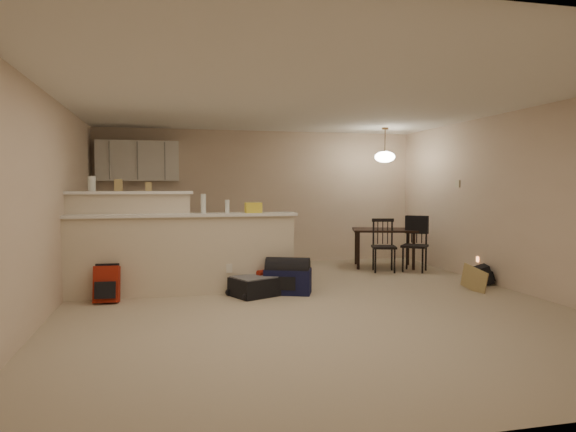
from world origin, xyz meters
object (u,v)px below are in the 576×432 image
object	(u,v)px
dining_chair_far	(415,244)
navy_duffel	(288,281)
dining_table	(384,234)
black_daypack	(482,275)
pendant_lamp	(385,156)
dining_chair_near	(384,245)
red_backpack	(107,284)
suitcase	(260,286)

from	to	relation	value
dining_chair_far	navy_duffel	xyz separation A→B (m)	(-2.53, -1.29, -0.29)
dining_table	black_daypack	bearing A→B (deg)	-50.48
pendant_lamp	navy_duffel	size ratio (longest dim) A/B	1.00
pendant_lamp	dining_chair_far	xyz separation A→B (m)	(0.32, -0.55, -1.53)
dining_chair_near	red_backpack	xyz separation A→B (m)	(-4.33, -1.37, -0.22)
dining_table	pendant_lamp	bearing A→B (deg)	-91.45
pendant_lamp	suitcase	size ratio (longest dim) A/B	0.85
pendant_lamp	dining_chair_far	bearing A→B (deg)	-59.81
dining_chair_far	navy_duffel	distance (m)	2.86
dining_chair_far	red_backpack	bearing A→B (deg)	-126.92
dining_chair_far	red_backpack	world-z (taller)	dining_chair_far
dining_chair_near	navy_duffel	size ratio (longest dim) A/B	1.45
navy_duffel	black_daypack	distance (m)	2.97
dining_chair_far	suitcase	size ratio (longest dim) A/B	1.28
dining_table	navy_duffel	xyz separation A→B (m)	(-2.21, -1.84, -0.44)
pendant_lamp	red_backpack	world-z (taller)	pendant_lamp
pendant_lamp	navy_duffel	xyz separation A→B (m)	(-2.21, -1.84, -1.82)
black_daypack	pendant_lamp	bearing A→B (deg)	41.94
red_backpack	navy_duffel	world-z (taller)	red_backpack
dining_chair_near	red_backpack	bearing A→B (deg)	-146.64
dining_chair_near	dining_chair_far	size ratio (longest dim) A/B	0.97
dining_chair_near	suitcase	world-z (taller)	dining_chair_near
suitcase	black_daypack	size ratio (longest dim) A/B	2.40
pendant_lamp	black_daypack	distance (m)	2.73
pendant_lamp	suitcase	distance (m)	3.69
dining_table	red_backpack	distance (m)	4.91
dining_chair_near	suitcase	xyz separation A→B (m)	(-2.39, -1.37, -0.33)
navy_duffel	dining_chair_near	bearing A→B (deg)	55.17
suitcase	dining_table	bearing A→B (deg)	10.15
dining_table	black_daypack	world-z (taller)	dining_table
dining_chair_far	suitcase	xyz separation A→B (m)	(-2.92, -1.29, -0.34)
dining_chair_near	suitcase	distance (m)	2.77
dining_table	navy_duffel	distance (m)	2.91
dining_table	red_backpack	xyz separation A→B (m)	(-4.54, -1.84, -0.38)
suitcase	red_backpack	size ratio (longest dim) A/B	1.60
dining_table	dining_chair_far	size ratio (longest dim) A/B	1.37
suitcase	navy_duffel	size ratio (longest dim) A/B	1.17
pendant_lamp	suitcase	xyz separation A→B (m)	(-2.60, -1.85, -1.87)
dining_chair_near	navy_duffel	xyz separation A→B (m)	(-2.00, -1.37, -0.28)
dining_table	pendant_lamp	xyz separation A→B (m)	(-0.00, -0.00, 1.38)
dining_table	black_daypack	distance (m)	2.05
black_daypack	navy_duffel	bearing A→B (deg)	109.40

